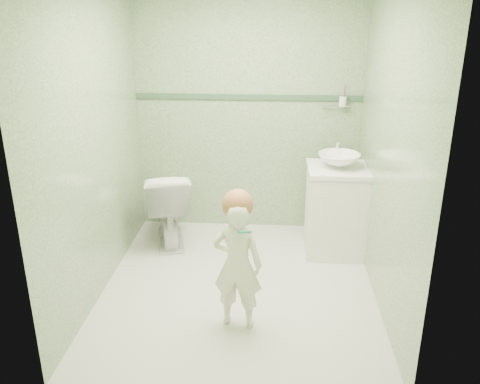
{
  "coord_description": "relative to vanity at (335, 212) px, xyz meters",
  "views": [
    {
      "loc": [
        0.27,
        -3.63,
        2.21
      ],
      "look_at": [
        0.0,
        0.15,
        0.78
      ],
      "focal_mm": 37.85,
      "sensor_mm": 36.0,
      "label": 1
    }
  ],
  "objects": [
    {
      "name": "toilet",
      "position": [
        -1.58,
        0.1,
        -0.03
      ],
      "size": [
        0.58,
        0.8,
        0.74
      ],
      "primitive_type": "imported",
      "rotation": [
        0.0,
        0.0,
        3.39
      ],
      "color": "white",
      "rests_on": "ground"
    },
    {
      "name": "teal_toothbrush",
      "position": [
        -0.76,
        -1.35,
        0.41
      ],
      "size": [
        0.11,
        0.14,
        0.08
      ],
      "color": "#12887B",
      "rests_on": "toddler"
    },
    {
      "name": "ground",
      "position": [
        -0.84,
        -0.7,
        -0.4
      ],
      "size": [
        2.5,
        2.5,
        0.0
      ],
      "primitive_type": "plane",
      "color": "beige",
      "rests_on": "ground"
    },
    {
      "name": "room_shell",
      "position": [
        -0.84,
        -0.7,
        0.8
      ],
      "size": [
        2.5,
        2.54,
        2.4
      ],
      "color": "gray",
      "rests_on": "ground"
    },
    {
      "name": "cup_holder",
      "position": [
        0.05,
        0.48,
        0.93
      ],
      "size": [
        0.26,
        0.07,
        0.21
      ],
      "color": "silver",
      "rests_on": "room_shell"
    },
    {
      "name": "vanity",
      "position": [
        0.0,
        0.0,
        0.0
      ],
      "size": [
        0.52,
        0.5,
        0.8
      ],
      "primitive_type": "cube",
      "color": "white",
      "rests_on": "ground"
    },
    {
      "name": "basin",
      "position": [
        0.0,
        0.0,
        0.49
      ],
      "size": [
        0.37,
        0.37,
        0.13
      ],
      "primitive_type": "imported",
      "color": "white",
      "rests_on": "counter"
    },
    {
      "name": "trim_stripe",
      "position": [
        -0.84,
        0.54,
        0.95
      ],
      "size": [
        2.2,
        0.02,
        0.05
      ],
      "primitive_type": "cube",
      "color": "#35543B",
      "rests_on": "room_shell"
    },
    {
      "name": "toddler",
      "position": [
        -0.81,
        -1.21,
        0.08
      ],
      "size": [
        0.38,
        0.28,
        0.96
      ],
      "primitive_type": "imported",
      "rotation": [
        0.0,
        0.0,
        2.99
      ],
      "color": "white",
      "rests_on": "ground"
    },
    {
      "name": "hair_cap",
      "position": [
        -0.81,
        -1.19,
        0.53
      ],
      "size": [
        0.21,
        0.21,
        0.21
      ],
      "primitive_type": "sphere",
      "color": "#AC673F",
      "rests_on": "toddler"
    },
    {
      "name": "faucet",
      "position": [
        0.0,
        0.19,
        0.57
      ],
      "size": [
        0.03,
        0.13,
        0.18
      ],
      "color": "silver",
      "rests_on": "counter"
    },
    {
      "name": "counter",
      "position": [
        0.0,
        0.0,
        0.41
      ],
      "size": [
        0.54,
        0.52,
        0.04
      ],
      "primitive_type": "cube",
      "color": "white",
      "rests_on": "vanity"
    }
  ]
}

